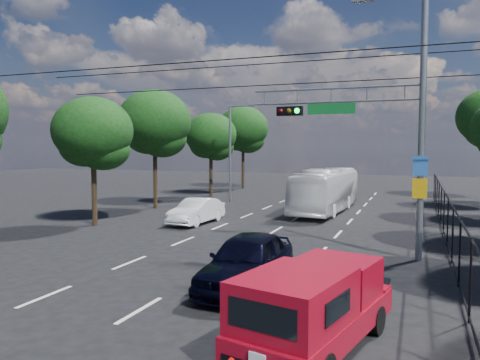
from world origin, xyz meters
The scene contains 14 objects.
ground centered at (0.00, 0.00, 0.00)m, with size 120.00×120.00×0.00m, color black.
lane_markings centered at (0.00, 14.00, 0.01)m, with size 6.12×38.00×0.01m.
signal_mast centered at (5.28, 7.99, 5.24)m, with size 6.43×0.39×9.50m.
streetlight_left centered at (-6.33, 22.00, 3.94)m, with size 2.09×0.22×7.08m.
utility_wires centered at (0.00, 8.83, 7.23)m, with size 22.00×5.04×0.74m.
fence_right centered at (7.60, 12.17, 1.03)m, with size 0.06×34.03×2.00m.
tree_left_b centered at (-9.18, 10.02, 4.58)m, with size 4.08×4.08×6.63m.
tree_left_c centered at (-9.78, 17.02, 5.40)m, with size 4.80×4.80×7.80m.
tree_left_d centered at (-9.38, 25.02, 4.72)m, with size 4.20×4.20×6.83m.
tree_left_e centered at (-9.58, 33.02, 5.53)m, with size 4.92×4.92×7.99m.
red_pickup centered at (4.56, -0.70, 0.94)m, with size 2.69×4.95×1.75m.
navy_hatchback centered at (1.89, 2.68, 0.79)m, with size 1.87×4.66×1.59m, color black.
white_bus centered at (1.04, 19.44, 1.35)m, with size 2.26×9.68×2.70m, color silver.
white_van centered at (-4.53, 12.42, 0.66)m, with size 1.40×4.02×1.32m, color white.
Camera 1 is at (6.41, -9.75, 4.08)m, focal length 35.00 mm.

